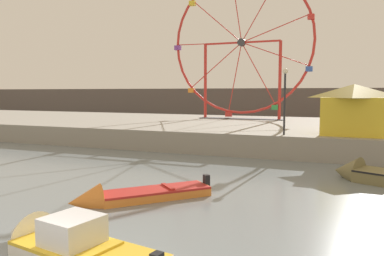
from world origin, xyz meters
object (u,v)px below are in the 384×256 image
(motorboat_olive_wood, at_px, (384,177))
(ferris_wheel_red_frame, at_px, (242,45))
(carnival_booth_yellow_awning, at_px, (354,109))
(motorboat_white_red_stripe, at_px, (60,243))
(promenade_lamp_near, at_px, (285,92))
(motorboat_orange_hull, at_px, (128,196))

(motorboat_olive_wood, bearing_deg, ferris_wheel_red_frame, -32.93)
(motorboat_olive_wood, bearing_deg, carnival_booth_yellow_awning, -54.06)
(motorboat_white_red_stripe, distance_m, promenade_lamp_near, 16.83)
(motorboat_orange_hull, relative_size, promenade_lamp_near, 1.18)
(ferris_wheel_red_frame, bearing_deg, motorboat_olive_wood, -57.16)
(motorboat_white_red_stripe, xyz_separation_m, motorboat_olive_wood, (7.64, 11.22, 0.00))
(motorboat_orange_hull, relative_size, motorboat_olive_wood, 0.84)
(motorboat_orange_hull, distance_m, motorboat_white_red_stripe, 4.71)
(motorboat_olive_wood, bearing_deg, motorboat_orange_hull, 61.77)
(ferris_wheel_red_frame, relative_size, carnival_booth_yellow_awning, 3.54)
(carnival_booth_yellow_awning, distance_m, promenade_lamp_near, 4.16)
(motorboat_olive_wood, xyz_separation_m, ferris_wheel_red_frame, (-11.18, 17.32, 7.98))
(motorboat_orange_hull, relative_size, ferris_wheel_red_frame, 0.33)
(promenade_lamp_near, bearing_deg, carnival_booth_yellow_awning, 21.57)
(motorboat_white_red_stripe, bearing_deg, motorboat_olive_wood, -114.15)
(motorboat_orange_hull, bearing_deg, promenade_lamp_near, -154.65)
(promenade_lamp_near, bearing_deg, motorboat_olive_wood, -44.55)
(promenade_lamp_near, bearing_deg, motorboat_white_red_stripe, -98.88)
(motorboat_orange_hull, xyz_separation_m, ferris_wheel_red_frame, (-2.59, 23.93, 8.07))
(carnival_booth_yellow_awning, xyz_separation_m, promenade_lamp_near, (-3.75, -1.48, 0.99))
(motorboat_olive_wood, bearing_deg, promenade_lamp_near, -20.31)
(motorboat_olive_wood, height_order, ferris_wheel_red_frame, ferris_wheel_red_frame)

